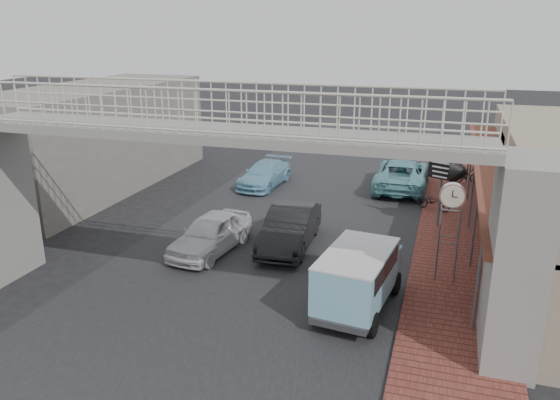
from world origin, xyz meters
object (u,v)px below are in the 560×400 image
Objects in this scene: motorcycle_far at (467,175)px; angkot_van at (359,272)px; white_hatchback at (211,233)px; dark_sedan at (290,228)px; angkot_curb at (402,174)px; motorcycle_near at (433,201)px; angkot_far at (265,174)px; arrow_sign at (459,173)px; street_clock at (452,200)px.

angkot_van is at bearing 152.91° from motorcycle_far.
dark_sedan is (2.58, 1.29, 0.05)m from white_hatchback.
angkot_curb reaches higher than motorcycle_near.
angkot_far is at bearing 92.88° from motorcycle_far.
motorcycle_near is at bearing 116.13° from angkot_curb.
dark_sedan is at bearing -124.79° from arrow_sign.
white_hatchback is 2.72× the size of motorcycle_far.
white_hatchback is 0.97× the size of angkot_far.
arrow_sign is (8.32, 4.65, 1.74)m from white_hatchback.
dark_sedan is 0.83× the size of angkot_curb.
motorcycle_far is (6.29, 10.49, -0.19)m from dark_sedan.
motorcycle_near is 5.07m from motorcycle_far.
angkot_far reaches higher than motorcycle_near.
arrow_sign is (9.26, -3.99, 1.82)m from angkot_far.
angkot_curb reaches higher than motorcycle_far.
angkot_curb is (5.76, 10.20, 0.06)m from white_hatchback.
white_hatchback is 6.35m from angkot_van.
dark_sedan is 1.42× the size of street_clock.
angkot_van is 1.37× the size of arrow_sign.
street_clock reaches higher than motorcycle_far.
dark_sedan is 5.07m from angkot_van.
motorcycle_near is (8.38, -1.71, -0.10)m from angkot_far.
street_clock is at bearing -151.13° from motorcycle_near.
white_hatchback is at bearing 59.46° from angkot_curb.
angkot_van is at bearing -55.22° from angkot_far.
motorcycle_near is 1.03× the size of motorcycle_far.
street_clock reaches higher than dark_sedan.
dark_sedan is 9.45m from angkot_curb.
angkot_far is (-6.70, -1.56, -0.14)m from angkot_curb.
angkot_curb is at bearing 17.16° from angkot_far.
angkot_curb is 1.87× the size of arrow_sign.
motorcycle_far is (8.87, 11.79, -0.14)m from white_hatchback.
motorcycle_far is (3.11, 1.59, -0.20)m from angkot_curb.
white_hatchback is 8.69m from angkot_far.
motorcycle_near is 0.48× the size of street_clock.
arrow_sign reaches higher than angkot_van.
motorcycle_near is (4.86, 5.63, -0.24)m from dark_sedan.
angkot_van is 2.60× the size of motorcycle_near.
angkot_far is at bearing -178.40° from arrow_sign.
white_hatchback is at bearing -156.67° from dark_sedan.
street_clock is at bearing -39.58° from angkot_far.
dark_sedan is at bearing 135.94° from angkot_van.
angkot_curb is (3.18, 8.90, 0.01)m from dark_sedan.
motorcycle_near is (7.44, 6.93, -0.19)m from white_hatchback.
angkot_van is 2.66× the size of motorcycle_far.
angkot_far reaches higher than motorcycle_far.
street_clock is (9.03, -8.62, 2.11)m from angkot_far.
angkot_far is at bearing 136.97° from street_clock.
angkot_curb is 3.68m from motorcycle_near.
motorcycle_far is (9.80, 3.15, -0.06)m from angkot_far.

